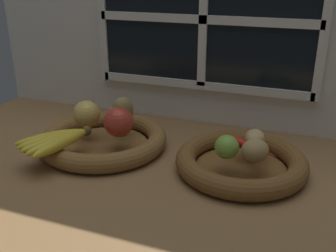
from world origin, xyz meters
The scene contains 12 objects.
ground_plane centered at (0.00, 0.00, -1.50)cm, with size 140.00×90.00×3.00cm, color olive.
back_wall centered at (0.00, 29.77, 27.88)cm, with size 140.00×4.60×55.00cm.
fruit_bowl_left centered at (-18.92, 1.41, 2.18)cm, with size 33.40×33.40×4.71cm.
fruit_bowl_right centered at (17.58, 1.41, 2.18)cm, with size 30.72×30.72×4.71cm.
apple_golden_left centered at (-24.36, 2.75, 8.29)cm, with size 7.15×7.15×7.15cm, color #DBB756.
apple_red_right centered at (-13.44, 0.01, 8.53)cm, with size 7.64×7.64×7.64cm, color #B73828.
pear_brown centered at (-16.18, 7.80, 8.55)cm, with size 6.21×5.28×7.68cm, color olive.
banana_bunch_front centered at (-24.64, -10.48, 6.14)cm, with size 13.75×18.72×2.84cm.
potato_back centered at (19.69, 6.06, 6.72)cm, with size 6.76×4.65×4.02cm, color tan.
potato_small centered at (20.96, -1.97, 7.30)cm, with size 6.17×5.33×5.18cm, color #A38451.
lime_near centered at (14.85, -2.68, 7.45)cm, with size 5.48×5.48×5.48cm, color #7AAD3D.
chili_pepper centered at (20.17, 2.50, 5.82)cm, with size 2.22×2.22×12.72cm, color red.
Camera 1 is at (30.60, -81.29, 44.53)cm, focal length 42.04 mm.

